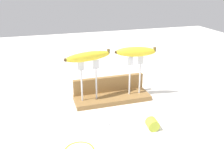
# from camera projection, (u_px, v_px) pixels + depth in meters

# --- Properties ---
(ground_plane) EXTENTS (3.00, 3.00, 0.00)m
(ground_plane) POSITION_uv_depth(u_px,v_px,m) (112.00, 100.00, 1.11)
(ground_plane) COLOR silver
(wooden_board) EXTENTS (0.33, 0.12, 0.02)m
(wooden_board) POSITION_uv_depth(u_px,v_px,m) (112.00, 98.00, 1.10)
(wooden_board) COLOR olive
(wooden_board) RESTS_ON ground
(board_backstop) EXTENTS (0.32, 0.02, 0.07)m
(board_backstop) POSITION_uv_depth(u_px,v_px,m) (109.00, 84.00, 1.13)
(board_backstop) COLOR olive
(board_backstop) RESTS_ON wooden_board
(fork_stand_left) EXTENTS (0.09, 0.01, 0.17)m
(fork_stand_left) POSITION_uv_depth(u_px,v_px,m) (89.00, 77.00, 1.03)
(fork_stand_left) COLOR silver
(fork_stand_left) RESTS_ON wooden_board
(fork_stand_right) EXTENTS (0.07, 0.01, 0.17)m
(fork_stand_right) POSITION_uv_depth(u_px,v_px,m) (135.00, 72.00, 1.08)
(fork_stand_right) COLOR silver
(fork_stand_right) RESTS_ON wooden_board
(banana_raised_left) EXTENTS (0.20, 0.08, 0.04)m
(banana_raised_left) POSITION_uv_depth(u_px,v_px,m) (88.00, 56.00, 1.00)
(banana_raised_left) COLOR yellow
(banana_raised_left) RESTS_ON fork_stand_left
(banana_raised_right) EXTENTS (0.18, 0.07, 0.04)m
(banana_raised_right) POSITION_uv_depth(u_px,v_px,m) (136.00, 52.00, 1.05)
(banana_raised_right) COLOR yellow
(banana_raised_right) RESTS_ON fork_stand_right
(fork_fallen_near) EXTENTS (0.16, 0.11, 0.01)m
(fork_fallen_near) POSITION_uv_depth(u_px,v_px,m) (94.00, 121.00, 0.94)
(fork_fallen_near) COLOR silver
(fork_fallen_near) RESTS_ON ground
(banana_chunk_near) EXTENTS (0.04, 0.05, 0.04)m
(banana_chunk_near) POSITION_uv_depth(u_px,v_px,m) (152.00, 124.00, 0.89)
(banana_chunk_near) COLOR #B2C138
(banana_chunk_near) RESTS_ON ground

